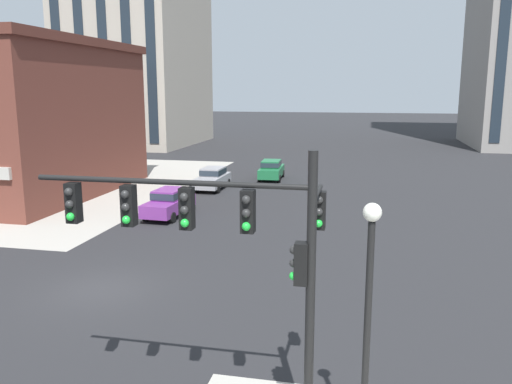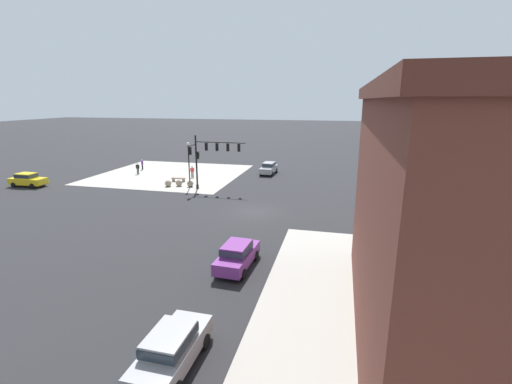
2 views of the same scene
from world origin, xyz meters
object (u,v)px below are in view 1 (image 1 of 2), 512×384
Objects in this scene: street_lamp_corner_near at (368,307)px; car_main_northbound_near at (213,178)px; car_main_southbound_far at (169,202)px; car_cross_eastbound at (271,169)px; traffic_signal_main at (240,248)px.

car_main_northbound_near is (-11.75, 28.43, -2.54)m from street_lamp_corner_near.
car_main_southbound_far is at bearing -90.37° from car_main_northbound_near.
traffic_signal_main is at bearing -80.72° from car_cross_eastbound.
car_cross_eastbound is (-8.13, 33.73, -2.54)m from street_lamp_corner_near.
car_main_northbound_near and car_cross_eastbound have the same top height.
street_lamp_corner_near is at bearing -58.66° from car_main_southbound_far.
car_main_southbound_far is 1.00× the size of car_cross_eastbound.
street_lamp_corner_near is (2.71, -0.60, -0.83)m from traffic_signal_main.
traffic_signal_main reaches higher than car_cross_eastbound.
car_cross_eastbound is (3.68, 14.34, 0.00)m from car_main_southbound_far.
traffic_signal_main is at bearing -72.01° from car_main_northbound_near.
street_lamp_corner_near is at bearing -76.45° from car_cross_eastbound.
car_main_southbound_far is at bearing -104.40° from car_cross_eastbound.
car_main_southbound_far is (-11.81, 19.39, -2.54)m from street_lamp_corner_near.
traffic_signal_main is 21.14m from car_main_southbound_far.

